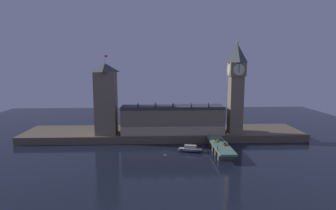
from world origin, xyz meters
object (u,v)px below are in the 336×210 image
(car_southbound_lead, at_px, (225,144))
(street_lamp_far, at_px, (209,132))
(clock_tower, at_px, (236,85))
(car_northbound_lead, at_px, (215,141))
(pedestrian_near_rail, at_px, (217,148))
(car_southbound_trail, at_px, (221,140))
(pedestrian_mid_walk, at_px, (228,143))
(victoria_tower, at_px, (106,99))
(boat_upstream, at_px, (190,149))
(street_lamp_mid, at_px, (228,137))
(street_lamp_near, at_px, (218,144))

(car_southbound_lead, height_order, street_lamp_far, street_lamp_far)
(clock_tower, xyz_separation_m, car_northbound_lead, (-20.53, -25.73, -35.79))
(pedestrian_near_rail, bearing_deg, car_southbound_trail, 70.20)
(car_northbound_lead, bearing_deg, pedestrian_mid_walk, -47.64)
(victoria_tower, distance_m, boat_upstream, 75.27)
(car_southbound_lead, xyz_separation_m, car_southbound_trail, (-0.00, 10.75, -0.14))
(car_northbound_lead, bearing_deg, car_southbound_trail, 18.86)
(car_southbound_lead, height_order, car_southbound_trail, car_southbound_lead)
(victoria_tower, xyz_separation_m, street_lamp_mid, (85.50, -34.25, -21.91))
(pedestrian_near_rail, xyz_separation_m, street_lamp_far, (-0.40, 26.37, 3.34))
(pedestrian_mid_walk, distance_m, street_lamp_mid, 3.99)
(victoria_tower, xyz_separation_m, pedestrian_near_rail, (76.00, -45.90, -25.47))
(clock_tower, relative_size, street_lamp_mid, 9.88)
(pedestrian_near_rail, bearing_deg, victoria_tower, 148.87)
(street_lamp_near, bearing_deg, victoria_tower, 147.07)
(clock_tower, distance_m, pedestrian_mid_walk, 50.56)
(car_northbound_lead, height_order, street_lamp_near, street_lamp_near)
(car_northbound_lead, distance_m, pedestrian_near_rail, 17.55)
(car_southbound_trail, height_order, street_lamp_far, street_lamp_far)
(car_southbound_lead, bearing_deg, street_lamp_near, -122.64)
(street_lamp_near, distance_m, street_lamp_far, 29.44)
(car_southbound_lead, relative_size, street_lamp_far, 0.58)
(pedestrian_mid_walk, relative_size, street_lamp_near, 0.23)
(clock_tower, distance_m, car_southbound_lead, 52.43)
(victoria_tower, bearing_deg, car_southbound_trail, -18.02)
(car_southbound_lead, bearing_deg, car_southbound_trail, 90.00)
(victoria_tower, xyz_separation_m, street_lamp_far, (75.60, -19.53, -22.13))
(car_northbound_lead, xyz_separation_m, pedestrian_mid_walk, (6.83, -7.49, 0.22))
(victoria_tower, bearing_deg, boat_upstream, -27.14)
(car_northbound_lead, xyz_separation_m, street_lamp_near, (-2.68, -20.48, 3.78))
(street_lamp_far, xyz_separation_m, boat_upstream, (-14.54, -11.77, -8.81))
(pedestrian_near_rail, bearing_deg, boat_upstream, 135.67)
(pedestrian_near_rail, bearing_deg, street_lamp_far, 90.87)
(street_lamp_far, bearing_deg, street_lamp_mid, -56.08)
(victoria_tower, relative_size, pedestrian_near_rail, 35.99)
(car_northbound_lead, bearing_deg, car_southbound_lead, -63.67)
(victoria_tower, bearing_deg, street_lamp_far, -14.48)
(victoria_tower, bearing_deg, car_southbound_lead, -24.47)
(car_southbound_lead, bearing_deg, boat_upstream, 163.65)
(car_southbound_trail, relative_size, street_lamp_near, 0.54)
(car_northbound_lead, bearing_deg, pedestrian_near_rail, -97.45)
(victoria_tower, distance_m, pedestrian_mid_walk, 95.84)
(clock_tower, height_order, car_southbound_lead, clock_tower)
(clock_tower, distance_m, boat_upstream, 62.63)
(car_southbound_lead, xyz_separation_m, pedestrian_near_rail, (-6.83, -8.21, 0.13))
(victoria_tower, xyz_separation_m, car_southbound_trail, (82.82, -26.94, -25.74))
(clock_tower, height_order, street_lamp_near, clock_tower)
(car_southbound_lead, xyz_separation_m, boat_upstream, (-21.77, 6.39, -5.35))
(car_southbound_trail, relative_size, street_lamp_mid, 0.54)
(pedestrian_near_rail, relative_size, boat_upstream, 0.09)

